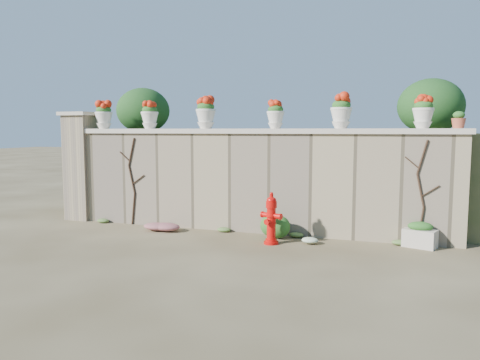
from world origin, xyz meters
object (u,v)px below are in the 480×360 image
at_px(fire_hydrant, 271,218).
at_px(terracotta_pot, 459,121).
at_px(urn_pot_0, 104,115).
at_px(planter_box, 420,235).

bearing_deg(fire_hydrant, terracotta_pot, 34.69).
bearing_deg(terracotta_pot, urn_pot_0, 180.00).
relative_size(urn_pot_0, terracotta_pot, 2.09).
xyz_separation_m(fire_hydrant, terracotta_pot, (3.13, 0.95, 1.76)).
bearing_deg(planter_box, urn_pot_0, -164.07).
height_order(fire_hydrant, terracotta_pot, terracotta_pot).
xyz_separation_m(planter_box, urn_pot_0, (-6.74, 0.33, 2.19)).
distance_m(planter_box, terracotta_pot, 2.13).
bearing_deg(planter_box, fire_hydrant, -147.61).
relative_size(fire_hydrant, urn_pot_0, 1.55).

